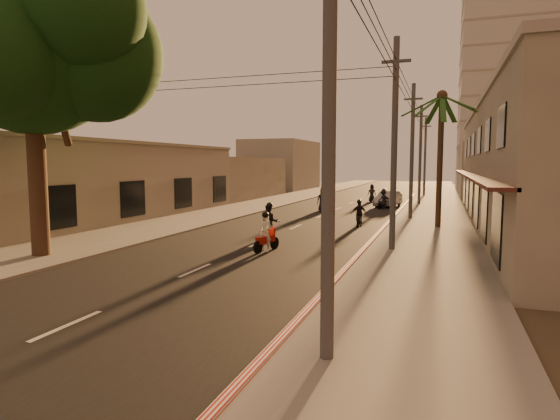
# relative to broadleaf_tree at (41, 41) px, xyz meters

# --- Properties ---
(ground) EXTENTS (160.00, 160.00, 0.00)m
(ground) POSITION_rel_broadleaf_tree_xyz_m (6.61, -2.14, -8.48)
(ground) COLOR #383023
(ground) RESTS_ON ground
(road) EXTENTS (10.00, 140.00, 0.02)m
(road) POSITION_rel_broadleaf_tree_xyz_m (6.61, 17.86, -8.47)
(road) COLOR black
(road) RESTS_ON ground
(sidewalk_right) EXTENTS (5.00, 140.00, 0.12)m
(sidewalk_right) POSITION_rel_broadleaf_tree_xyz_m (14.11, 17.86, -8.42)
(sidewalk_right) COLOR slate
(sidewalk_right) RESTS_ON ground
(sidewalk_left) EXTENTS (5.00, 140.00, 0.12)m
(sidewalk_left) POSITION_rel_broadleaf_tree_xyz_m (-0.89, 17.86, -8.42)
(sidewalk_left) COLOR slate
(sidewalk_left) RESTS_ON ground
(curb_stripe) EXTENTS (0.20, 60.00, 0.20)m
(curb_stripe) POSITION_rel_broadleaf_tree_xyz_m (11.71, 12.86, -8.38)
(curb_stripe) COLOR red
(curb_stripe) RESTS_ON ground
(shophouse_row) EXTENTS (8.80, 34.20, 7.30)m
(shophouse_row) POSITION_rel_broadleaf_tree_xyz_m (20.57, 15.86, -4.83)
(shophouse_row) COLOR gray
(shophouse_row) RESTS_ON ground
(left_building) EXTENTS (8.20, 24.20, 5.20)m
(left_building) POSITION_rel_broadleaf_tree_xyz_m (-7.37, 11.86, -5.88)
(left_building) COLOR gray
(left_building) RESTS_ON ground
(distant_tower) EXTENTS (12.10, 12.10, 28.00)m
(distant_tower) POSITION_rel_broadleaf_tree_xyz_m (22.61, 53.86, 5.52)
(distant_tower) COLOR #B7B5B2
(distant_tower) RESTS_ON ground
(broadleaf_tree) EXTENTS (9.60, 8.70, 12.10)m
(broadleaf_tree) POSITION_rel_broadleaf_tree_xyz_m (0.00, 0.00, 0.00)
(broadleaf_tree) COLOR black
(broadleaf_tree) RESTS_ON ground
(palm_tree) EXTENTS (5.00, 5.00, 8.20)m
(palm_tree) POSITION_rel_broadleaf_tree_xyz_m (14.61, 13.86, -1.33)
(palm_tree) COLOR black
(palm_tree) RESTS_ON ground
(utility_poles) EXTENTS (1.20, 48.26, 9.00)m
(utility_poles) POSITION_rel_broadleaf_tree_xyz_m (12.81, 17.86, -1.94)
(utility_poles) COLOR #38383A
(utility_poles) RESTS_ON ground
(filler_right) EXTENTS (8.00, 14.00, 6.00)m
(filler_right) POSITION_rel_broadleaf_tree_xyz_m (20.61, 42.86, -5.48)
(filler_right) COLOR gray
(filler_right) RESTS_ON ground
(filler_left_near) EXTENTS (8.00, 14.00, 4.40)m
(filler_left_near) POSITION_rel_broadleaf_tree_xyz_m (-7.39, 31.86, -6.28)
(filler_left_near) COLOR gray
(filler_left_near) RESTS_ON ground
(filler_left_far) EXTENTS (8.00, 14.00, 7.00)m
(filler_left_far) POSITION_rel_broadleaf_tree_xyz_m (-7.39, 49.86, -4.98)
(filler_left_far) COLOR gray
(filler_left_far) RESTS_ON ground
(scooter_red) EXTENTS (0.87, 1.75, 1.75)m
(scooter_red) POSITION_rel_broadleaf_tree_xyz_m (7.69, 4.04, -7.70)
(scooter_red) COLOR black
(scooter_red) RESTS_ON ground
(scooter_mid_a) EXTENTS (1.31, 1.83, 1.89)m
(scooter_mid_a) POSITION_rel_broadleaf_tree_xyz_m (6.79, 6.93, -7.61)
(scooter_mid_a) COLOR black
(scooter_mid_a) RESTS_ON ground
(scooter_mid_b) EXTENTS (0.97, 1.66, 1.63)m
(scooter_mid_b) POSITION_rel_broadleaf_tree_xyz_m (10.09, 13.52, -7.74)
(scooter_mid_b) COLOR black
(scooter_mid_b) RESTS_ON ground
(scooter_far_a) EXTENTS (1.33, 1.92, 2.00)m
(scooter_far_a) POSITION_rel_broadleaf_tree_xyz_m (5.94, 21.17, -7.57)
(scooter_far_a) COLOR black
(scooter_far_a) RESTS_ON ground
(scooter_far_b) EXTENTS (1.53, 1.59, 1.71)m
(scooter_far_b) POSITION_rel_broadleaf_tree_xyz_m (10.20, 25.02, -7.69)
(scooter_far_b) COLOR black
(scooter_far_b) RESTS_ON ground
(parked_car) EXTENTS (2.98, 4.66, 1.36)m
(parked_car) POSITION_rel_broadleaf_tree_xyz_m (10.33, 27.29, -7.80)
(parked_car) COLOR #9A9DA2
(parked_car) RESTS_ON ground
(scooter_far_c) EXTENTS (0.96, 1.80, 1.77)m
(scooter_far_c) POSITION_rel_broadleaf_tree_xyz_m (8.25, 31.87, -7.68)
(scooter_far_c) COLOR black
(scooter_far_c) RESTS_ON ground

